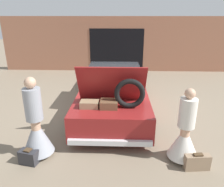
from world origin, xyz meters
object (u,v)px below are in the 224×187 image
at_px(car, 114,89).
at_px(suitcase_beside_right_person, 197,162).
at_px(suitcase_beside_left_person, 29,157).
at_px(person_left, 36,129).
at_px(person_right, 185,136).

distance_m(car, suitcase_beside_right_person, 3.57).
bearing_deg(suitcase_beside_left_person, suitcase_beside_right_person, -0.97).
bearing_deg(suitcase_beside_right_person, suitcase_beside_left_person, 179.03).
bearing_deg(suitcase_beside_right_person, person_left, 173.88).
height_order(person_right, suitcase_beside_right_person, person_right).
height_order(car, suitcase_beside_right_person, car).
bearing_deg(person_right, suitcase_beside_right_person, -139.08).
height_order(person_right, suitcase_beside_left_person, person_right).
height_order(car, suitcase_beside_left_person, car).
distance_m(person_left, suitcase_beside_left_person, 0.57).
xyz_separation_m(car, person_right, (1.54, -2.77, -0.03)).
bearing_deg(person_right, car, 38.76).
bearing_deg(car, person_left, -119.26).
relative_size(person_left, person_right, 1.12).
xyz_separation_m(person_left, suitcase_beside_right_person, (3.27, -0.35, -0.46)).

